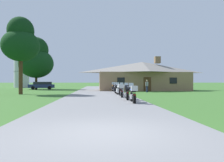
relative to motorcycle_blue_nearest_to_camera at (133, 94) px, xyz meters
The scene contains 15 objects.
ground_plane 11.96m from the motorcycle_blue_nearest_to_camera, 100.43° to the left, with size 500.00×500.00×0.00m, color #386628.
asphalt_driveway 10.00m from the motorcycle_blue_nearest_to_camera, 102.51° to the left, with size 6.40×80.00×0.06m, color slate.
motorcycle_blue_nearest_to_camera is the anchor object (origin of this frame).
motorcycle_blue_second_in_row 2.50m from the motorcycle_blue_nearest_to_camera, 90.98° to the left, with size 0.66×2.08×1.30m.
motorcycle_silver_third_in_row 5.16m from the motorcycle_blue_nearest_to_camera, 91.68° to the left, with size 0.70×2.08×1.30m.
motorcycle_silver_fourth_in_row 7.83m from the motorcycle_blue_nearest_to_camera, 90.70° to the left, with size 0.80×2.08×1.30m.
motorcycle_white_fifth_in_row 10.41m from the motorcycle_blue_nearest_to_camera, 90.95° to the left, with size 0.74×2.08×1.30m.
motorcycle_black_sixth_in_row 12.90m from the motorcycle_blue_nearest_to_camera, 90.03° to the left, with size 0.66×2.08×1.30m.
motorcycle_orange_farthest_in_row 15.71m from the motorcycle_blue_nearest_to_camera, 90.05° to the left, with size 0.80×2.08×1.30m.
stone_lodge 21.43m from the motorcycle_blue_nearest_to_camera, 76.34° to the left, with size 14.81×7.47×5.56m.
bystander_gray_shirt_near_lodge 15.26m from the motorcycle_blue_nearest_to_camera, 73.40° to the left, with size 0.43×0.41×1.69m.
tree_left_near 16.42m from the motorcycle_blue_nearest_to_camera, 135.12° to the left, with size 4.20×4.20×8.77m.
tree_left_far 30.27m from the motorcycle_blue_nearest_to_camera, 117.01° to the left, with size 6.27×6.27×9.64m.
metal_silo_distant 44.08m from the motorcycle_blue_nearest_to_camera, 117.62° to the left, with size 3.57×3.57×8.54m.
parked_navy_suv_far_left 29.10m from the motorcycle_blue_nearest_to_camera, 115.44° to the left, with size 4.92×2.99×1.40m.
Camera 1 is at (-0.23, -5.91, 1.45)m, focal length 34.69 mm.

